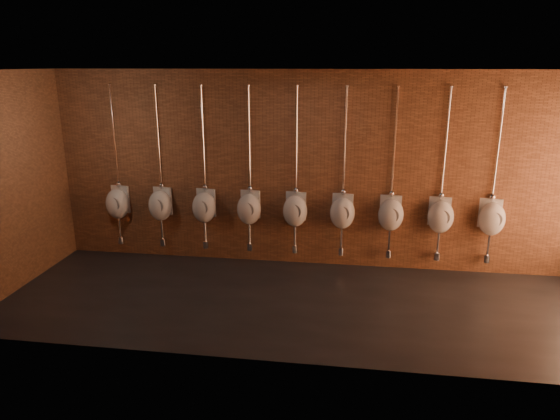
{
  "coord_description": "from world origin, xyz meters",
  "views": [
    {
      "loc": [
        0.65,
        -6.43,
        3.28
      ],
      "look_at": [
        -0.4,
        0.9,
        1.1
      ],
      "focal_mm": 32.0,
      "sensor_mm": 36.0,
      "label": 1
    }
  ],
  "objects": [
    {
      "name": "ground",
      "position": [
        0.0,
        0.0,
        0.0
      ],
      "size": [
        8.5,
        8.5,
        0.0
      ],
      "primitive_type": "plane",
      "color": "black",
      "rests_on": "ground"
    },
    {
      "name": "room_shell",
      "position": [
        0.0,
        0.0,
        2.01
      ],
      "size": [
        8.54,
        3.04,
        3.22
      ],
      "color": "black",
      "rests_on": "ground"
    },
    {
      "name": "urinal_0",
      "position": [
        -3.29,
        1.36,
        0.97
      ],
      "size": [
        0.47,
        0.43,
        2.72
      ],
      "color": "silver",
      "rests_on": "ground"
    },
    {
      "name": "urinal_1",
      "position": [
        -2.52,
        1.36,
        0.97
      ],
      "size": [
        0.47,
        0.43,
        2.72
      ],
      "color": "silver",
      "rests_on": "ground"
    },
    {
      "name": "urinal_2",
      "position": [
        -1.75,
        1.36,
        0.97
      ],
      "size": [
        0.47,
        0.43,
        2.72
      ],
      "color": "silver",
      "rests_on": "ground"
    },
    {
      "name": "urinal_3",
      "position": [
        -0.98,
        1.36,
        0.97
      ],
      "size": [
        0.47,
        0.43,
        2.72
      ],
      "color": "silver",
      "rests_on": "ground"
    },
    {
      "name": "urinal_4",
      "position": [
        -0.21,
        1.36,
        0.97
      ],
      "size": [
        0.47,
        0.43,
        2.72
      ],
      "color": "silver",
      "rests_on": "ground"
    },
    {
      "name": "urinal_5",
      "position": [
        0.55,
        1.36,
        0.97
      ],
      "size": [
        0.47,
        0.43,
        2.72
      ],
      "color": "silver",
      "rests_on": "ground"
    },
    {
      "name": "urinal_6",
      "position": [
        1.32,
        1.36,
        0.97
      ],
      "size": [
        0.47,
        0.43,
        2.72
      ],
      "color": "silver",
      "rests_on": "ground"
    },
    {
      "name": "urinal_7",
      "position": [
        2.09,
        1.36,
        0.97
      ],
      "size": [
        0.47,
        0.43,
        2.72
      ],
      "color": "silver",
      "rests_on": "ground"
    },
    {
      "name": "urinal_8",
      "position": [
        2.86,
        1.36,
        0.97
      ],
      "size": [
        0.47,
        0.43,
        2.72
      ],
      "color": "silver",
      "rests_on": "ground"
    }
  ]
}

